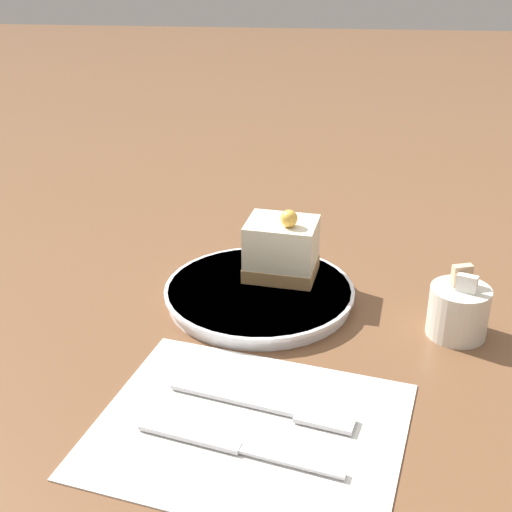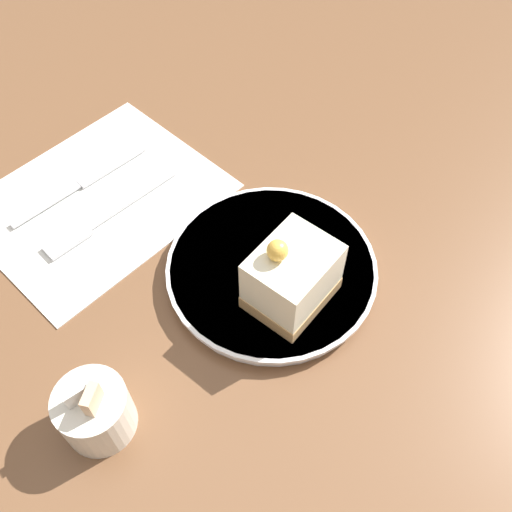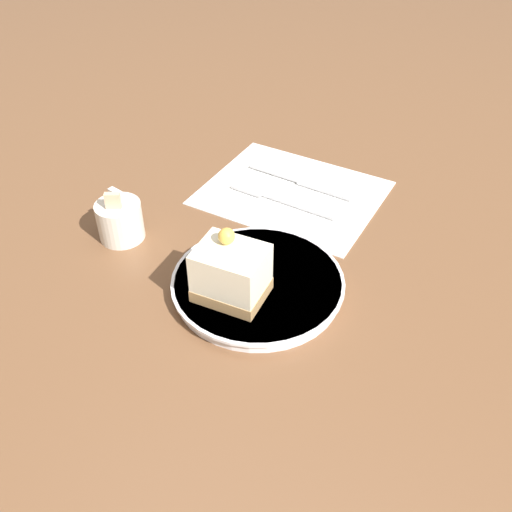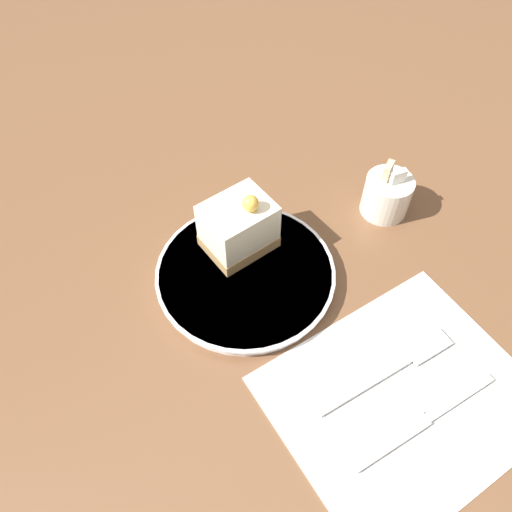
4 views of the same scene
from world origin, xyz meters
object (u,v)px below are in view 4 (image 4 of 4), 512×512
object	(u,v)px
knife	(411,429)
plate	(245,274)
cake_slice	(239,227)
fork	(397,366)
sugar_bowl	(387,195)

from	to	relation	value
knife	plate	bearing A→B (deg)	-167.98
cake_slice	fork	xyz separation A→B (m)	(0.22, 0.01, -0.05)
fork	sugar_bowl	bearing A→B (deg)	144.53
fork	knife	distance (m)	0.07
fork	knife	size ratio (longest dim) A/B	0.95
plate	knife	xyz separation A→B (m)	(0.24, -0.01, -0.00)
knife	sugar_bowl	bearing A→B (deg)	146.33
sugar_bowl	cake_slice	bearing A→B (deg)	-113.96
plate	cake_slice	size ratio (longest dim) A/B	2.42
knife	sugar_bowl	size ratio (longest dim) A/B	2.34
knife	fork	bearing A→B (deg)	152.55
fork	sugar_bowl	world-z (taller)	sugar_bowl
fork	knife	bearing A→B (deg)	-27.45
cake_slice	fork	distance (m)	0.23
plate	sugar_bowl	size ratio (longest dim) A/B	2.80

